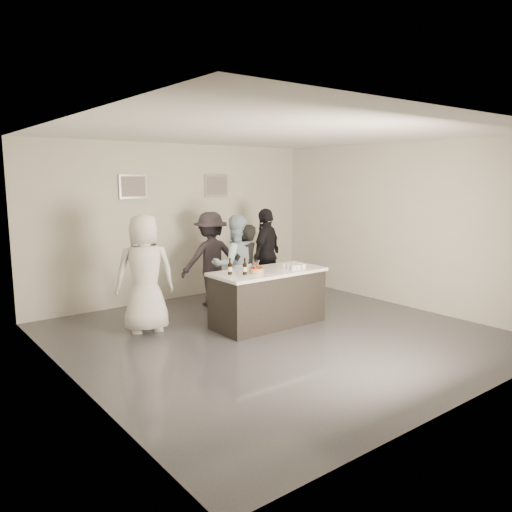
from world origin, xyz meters
name	(u,v)px	position (x,y,z in m)	size (l,w,h in m)	color
floor	(276,335)	(0.00, 0.00, 0.00)	(6.00, 6.00, 0.00)	#3D3D42
ceiling	(277,133)	(0.00, 0.00, 3.00)	(6.00, 6.00, 0.00)	white
wall_back	(177,222)	(0.00, 3.00, 1.50)	(6.00, 0.04, 3.00)	beige
wall_front	(469,265)	(0.00, -3.00, 1.50)	(6.00, 0.04, 3.00)	beige
wall_left	(70,257)	(-3.00, 0.00, 1.50)	(0.04, 6.00, 3.00)	beige
wall_right	(401,225)	(3.00, 0.00, 1.50)	(0.04, 6.00, 3.00)	beige
picture_left	(133,187)	(-0.90, 2.97, 2.20)	(0.54, 0.04, 0.44)	#B2B2B7
picture_right	(216,185)	(0.90, 2.97, 2.20)	(0.54, 0.04, 0.44)	#B2B2B7
bar_counter	(268,298)	(0.23, 0.48, 0.45)	(1.86, 0.86, 0.90)	white
cake	(256,271)	(-0.06, 0.41, 0.94)	(0.23, 0.23, 0.07)	orange
beer_bottle_a	(230,266)	(-0.45, 0.56, 1.03)	(0.07, 0.07, 0.26)	black
beer_bottle_b	(245,266)	(-0.28, 0.41, 1.03)	(0.07, 0.07, 0.26)	black
tumbler_cluster	(294,266)	(0.67, 0.35, 0.94)	(0.30, 0.30, 0.08)	yellow
candles	(269,274)	(0.01, 0.20, 0.90)	(0.24, 0.08, 0.01)	pink
person_main_black	(246,270)	(0.31, 1.20, 0.79)	(0.57, 0.38, 1.57)	black
person_main_blue	(235,265)	(0.20, 1.34, 0.87)	(0.84, 0.66, 1.73)	#99B6C9
person_guest_left	(145,273)	(-1.48, 1.37, 0.92)	(0.90, 0.58, 1.83)	silver
person_guest_right	(266,254)	(1.28, 1.83, 0.89)	(1.04, 0.43, 1.78)	black
person_guest_back	(211,259)	(0.21, 2.13, 0.87)	(1.12, 0.65, 1.74)	#2E2830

